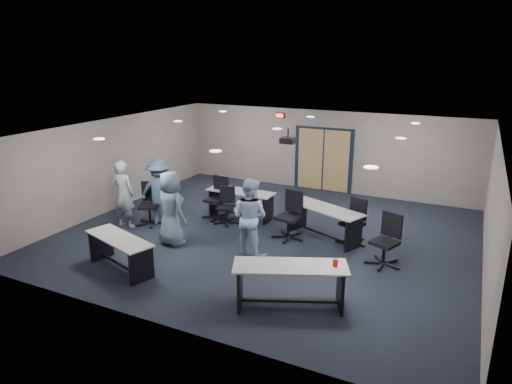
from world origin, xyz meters
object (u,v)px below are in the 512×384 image
at_px(chair_back_a, 216,198).
at_px(person_lightblue, 250,217).
at_px(table_front_left, 120,248).
at_px(chair_back_d, 352,222).
at_px(person_gray, 123,194).
at_px(table_front_right, 290,278).
at_px(chair_loose_right, 385,241).
at_px(table_back_right, 325,218).
at_px(person_plaid, 171,208).
at_px(person_back, 160,192).
at_px(chair_back_c, 288,216).
at_px(chair_loose_left, 149,204).
at_px(table_back_left, 240,199).
at_px(chair_back_b, 226,206).

height_order(chair_back_a, person_lightblue, person_lightblue).
height_order(table_front_left, chair_back_d, chair_back_d).
bearing_deg(person_lightblue, person_gray, 6.28).
relative_size(table_front_right, chair_back_d, 1.95).
distance_m(chair_back_a, chair_loose_right, 4.93).
bearing_deg(table_back_right, person_gray, -140.65).
height_order(table_front_left, person_gray, person_gray).
bearing_deg(person_plaid, table_front_left, 102.94).
bearing_deg(chair_back_a, person_back, -130.57).
bearing_deg(person_lightblue, table_front_right, 142.02).
relative_size(table_front_left, person_back, 1.05).
distance_m(table_front_left, chair_back_c, 4.11).
bearing_deg(table_back_right, person_lightblue, -105.29).
distance_m(chair_back_c, chair_loose_left, 3.83).
bearing_deg(table_back_left, chair_loose_right, -16.50).
height_order(table_back_left, person_lightblue, person_lightblue).
bearing_deg(person_gray, table_back_left, -143.65).
distance_m(chair_back_d, person_plaid, 4.40).
height_order(table_back_right, person_gray, person_gray).
height_order(table_back_left, chair_back_b, table_back_left).
height_order(chair_back_a, chair_back_d, chair_back_a).
bearing_deg(chair_loose_right, person_lightblue, -145.19).
relative_size(table_back_right, chair_back_a, 1.79).
xyz_separation_m(person_gray, person_lightblue, (3.79, -0.10, 0.00)).
relative_size(table_back_left, chair_loose_right, 1.67).
relative_size(table_back_left, chair_back_c, 1.62).
bearing_deg(person_gray, table_front_left, 126.24).
xyz_separation_m(person_gray, person_back, (0.74, 0.58, 0.00)).
bearing_deg(table_back_left, person_plaid, -103.84).
height_order(table_back_right, chair_back_d, chair_back_d).
relative_size(chair_back_b, chair_back_c, 0.84).
xyz_separation_m(chair_loose_left, person_lightblue, (3.32, -0.53, 0.34)).
height_order(chair_back_a, person_gray, person_gray).
bearing_deg(person_plaid, chair_back_b, -86.55).
height_order(table_front_right, chair_loose_right, chair_loose_right).
distance_m(table_back_right, person_lightblue, 2.10).
relative_size(table_front_right, chair_loose_left, 1.89).
bearing_deg(table_back_right, chair_back_b, -154.51).
xyz_separation_m(table_back_left, chair_loose_left, (-1.97, -1.56, 0.03)).
bearing_deg(person_plaid, person_back, -23.44).
distance_m(chair_back_b, chair_back_d, 3.45).
xyz_separation_m(chair_back_c, person_back, (-3.50, -0.58, 0.32)).
height_order(table_back_right, chair_loose_right, chair_loose_right).
bearing_deg(person_lightblue, chair_loose_left, -1.29).
bearing_deg(person_gray, chair_back_d, -167.87).
relative_size(chair_back_c, person_lightblue, 0.65).
bearing_deg(chair_back_b, chair_back_d, -12.81).
distance_m(table_back_left, person_back, 2.24).
relative_size(chair_back_c, person_gray, 0.65).
bearing_deg(chair_back_b, chair_loose_right, -24.71).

